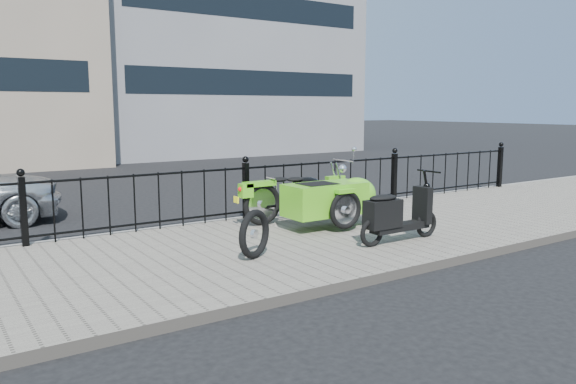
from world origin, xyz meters
TOP-DOWN VIEW (x-y plane):
  - ground at (0.00, 0.00)m, footprint 120.00×120.00m
  - sidewalk at (0.00, -0.50)m, footprint 30.00×3.80m
  - curb at (0.00, 1.44)m, footprint 30.00×0.10m
  - iron_fence at (0.00, 1.30)m, footprint 14.11×0.11m
  - motorcycle_sidecar at (0.81, 0.04)m, footprint 2.28×1.48m
  - scooter at (0.87, -1.41)m, footprint 1.47×0.43m
  - spare_tire at (-1.20, -1.03)m, footprint 0.60×0.36m

SIDE VIEW (x-z plane):
  - ground at x=0.00m, z-range 0.00..0.00m
  - sidewalk at x=0.00m, z-range 0.00..0.12m
  - curb at x=0.00m, z-range 0.00..0.12m
  - spare_tire at x=-1.20m, z-range 0.12..0.75m
  - scooter at x=0.87m, z-range 0.01..1.01m
  - iron_fence at x=0.00m, z-range 0.05..1.12m
  - motorcycle_sidecar at x=0.81m, z-range 0.10..1.09m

